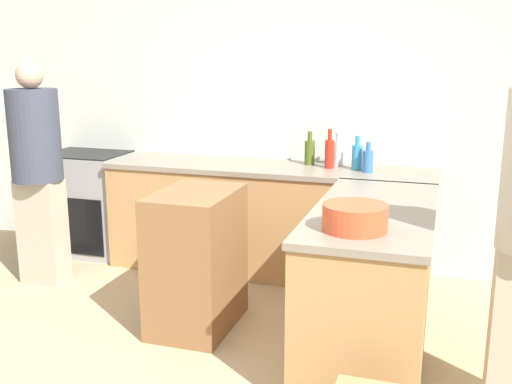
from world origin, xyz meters
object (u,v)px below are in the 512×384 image
Objects in this scene: water_bottle_blue at (368,160)px; person_by_range at (37,167)px; mixing_bowl at (355,217)px; hot_sauce_bottle at (329,153)px; island_table at (197,260)px; range_oven at (89,203)px; dish_soap_bottle at (357,156)px; vinegar_bottle_clear at (338,153)px; olive_oil_bottle at (310,151)px.

person_by_range is at bearing -163.09° from water_bottle_blue.
hot_sauce_bottle reaches higher than mixing_bowl.
island_table is 1.44m from hot_sauce_bottle.
mixing_bowl reaches higher than island_table.
mixing_bowl is 0.19× the size of person_by_range.
range_oven is at bearing 96.38° from person_by_range.
dish_soap_bottle is 0.98× the size of vinegar_bottle_clear.
water_bottle_blue is at bearing -12.62° from hot_sauce_bottle.
dish_soap_bottle is 0.20m from vinegar_bottle_clear.
vinegar_bottle_clear is (-0.26, 0.19, 0.02)m from water_bottle_blue.
island_table is at bearing -118.23° from vinegar_bottle_clear.
island_table is 2.98× the size of hot_sauce_bottle.
person_by_range is (-2.54, 0.81, -0.04)m from mixing_bowl.
vinegar_bottle_clear is (-0.17, 0.11, 0.00)m from dish_soap_bottle.
range_oven is 2.30m from vinegar_bottle_clear.
hot_sauce_bottle reaches higher than range_oven.
island_table is at bearing -36.33° from range_oven.
range_oven is at bearing -179.38° from hot_sauce_bottle.
person_by_range reaches higher than island_table.
vinegar_bottle_clear is 1.00× the size of olive_oil_bottle.
olive_oil_bottle is at bearing 160.46° from water_bottle_blue.
mixing_bowl reaches higher than range_oven.
vinegar_bottle_clear is (0.69, 1.28, 0.54)m from island_table.
olive_oil_bottle is (0.46, 1.26, 0.54)m from island_table.
person_by_range reaches higher than water_bottle_blue.
range_oven is at bearing 178.96° from water_bottle_blue.
water_bottle_blue is (0.95, 1.09, 0.52)m from island_table.
island_table is 1.45m from olive_oil_bottle.
water_bottle_blue is 0.32m from hot_sauce_bottle.
person_by_range is (-2.14, -0.92, -0.08)m from vinegar_bottle_clear.
hot_sauce_bottle is at bearing 61.14° from island_table.
dish_soap_bottle reaches higher than range_oven.
island_table is 1.54m from dish_soap_bottle.
range_oven is at bearing 143.67° from island_table.
island_table is 0.53× the size of person_by_range.
person_by_range reaches higher than olive_oil_bottle.
hot_sauce_bottle is (-0.44, 1.61, 0.05)m from mixing_bowl.
hot_sauce_bottle is at bearing 105.32° from mixing_bowl.
person_by_range reaches higher than hot_sauce_bottle.
olive_oil_bottle reaches higher than island_table.
vinegar_bottle_clear is 0.88× the size of hot_sauce_bottle.
olive_oil_bottle is at bearing 149.97° from hot_sauce_bottle.
vinegar_bottle_clear is (2.23, 0.14, 0.55)m from range_oven.
hot_sauce_bottle is at bearing -178.37° from dish_soap_bottle.
water_bottle_blue is 0.85× the size of vinegar_bottle_clear.
dish_soap_bottle is (-0.09, 0.08, 0.01)m from water_bottle_blue.
hot_sauce_bottle is (0.64, 1.16, 0.56)m from island_table.
water_bottle_blue reaches higher than range_oven.
person_by_range is at bearing -160.78° from dish_soap_bottle.
vinegar_bottle_clear is at bearing 144.71° from water_bottle_blue.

